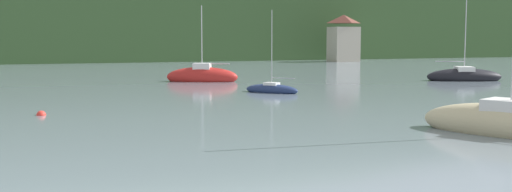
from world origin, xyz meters
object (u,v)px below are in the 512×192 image
object	(u,v)px
sailboat_far_3	(464,76)
mooring_buoy_near	(41,115)
shore_building_westcentral	(343,39)
sailboat_far_1	(272,90)
sailboat_far_7	(202,76)
sailboat_mid_0	(511,124)

from	to	relation	value
sailboat_far_3	mooring_buoy_near	bearing A→B (deg)	-139.35
shore_building_westcentral	mooring_buoy_near	size ratio (longest dim) A/B	14.38
sailboat_far_1	sailboat_far_7	world-z (taller)	sailboat_far_7
sailboat_far_1	sailboat_far_7	distance (m)	12.22
sailboat_far_3	sailboat_far_7	xyz separation A→B (m)	(-23.12, 6.62, 0.07)
sailboat_far_3	sailboat_far_7	size ratio (longest dim) A/B	1.29
sailboat_far_3	mooring_buoy_near	xyz separation A→B (m)	(-36.74, -13.42, -0.39)
sailboat_mid_0	mooring_buoy_near	world-z (taller)	sailboat_mid_0
shore_building_westcentral	sailboat_far_1	distance (m)	52.44
sailboat_mid_0	sailboat_far_3	xyz separation A→B (m)	(17.75, 26.66, -0.08)
shore_building_westcentral	sailboat_far_3	distance (m)	39.67
shore_building_westcentral	sailboat_mid_0	bearing A→B (deg)	-110.77
sailboat_far_7	shore_building_westcentral	bearing A→B (deg)	-109.43
shore_building_westcentral	sailboat_far_1	size ratio (longest dim) A/B	1.15
shore_building_westcentral	sailboat_mid_0	size ratio (longest dim) A/B	0.72
sailboat_mid_0	mooring_buoy_near	size ratio (longest dim) A/B	20.09
shore_building_westcentral	mooring_buoy_near	world-z (taller)	shore_building_westcentral
sailboat_far_7	mooring_buoy_near	size ratio (longest dim) A/B	14.65
shore_building_westcentral	sailboat_far_1	xyz separation A→B (m)	(-27.92, -44.27, -3.25)
sailboat_far_1	shore_building_westcentral	bearing A→B (deg)	-73.44
shore_building_westcentral	sailboat_far_7	world-z (taller)	shore_building_westcentral
sailboat_far_1	sailboat_far_3	world-z (taller)	sailboat_far_3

